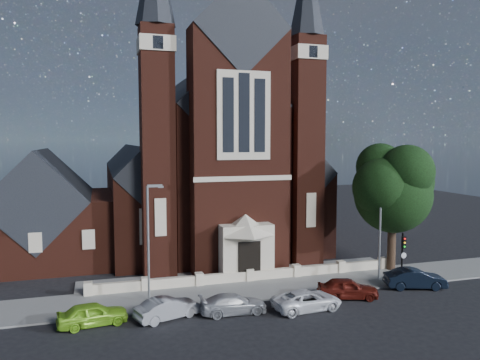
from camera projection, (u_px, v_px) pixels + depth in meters
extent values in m
plane|color=black|center=(222.00, 256.00, 44.67)|extent=(120.00, 120.00, 0.00)
cube|color=slate|center=(258.00, 290.00, 34.66)|extent=(60.00, 5.00, 0.12)
cube|color=slate|center=(242.00, 275.00, 38.47)|extent=(26.00, 3.00, 0.14)
cube|color=beige|center=(249.00, 282.00, 36.57)|extent=(24.00, 0.40, 0.90)
cube|color=#4A1E13|center=(199.00, 175.00, 53.60)|extent=(10.00, 30.00, 14.00)
cube|color=black|center=(199.00, 114.00, 53.00)|extent=(10.00, 30.20, 10.00)
cube|color=#4A1E13|center=(134.00, 205.00, 50.73)|extent=(5.00, 26.00, 8.00)
cube|color=#4A1E13|center=(264.00, 200.00, 55.08)|extent=(5.00, 26.00, 8.00)
cube|color=black|center=(133.00, 168.00, 50.39)|extent=(5.01, 26.20, 5.01)
cube|color=black|center=(264.00, 166.00, 54.74)|extent=(5.01, 26.20, 5.01)
cube|color=#4A1E13|center=(238.00, 153.00, 38.57)|extent=(8.00, 3.00, 20.00)
cube|color=black|center=(238.00, 29.00, 37.71)|extent=(8.00, 3.20, 8.00)
cube|color=beige|center=(244.00, 115.00, 36.83)|extent=(4.40, 0.15, 7.00)
cube|color=black|center=(244.00, 113.00, 36.75)|extent=(0.90, 0.08, 6.20)
cube|color=beige|center=(245.00, 251.00, 37.33)|extent=(4.20, 2.00, 4.40)
cube|color=black|center=(250.00, 262.00, 36.38)|extent=(1.80, 0.12, 3.20)
cone|color=beige|center=(245.00, 224.00, 37.14)|extent=(4.60, 4.60, 1.60)
cube|color=#4A1E13|center=(157.00, 153.00, 37.64)|extent=(2.60, 2.60, 20.00)
cube|color=beige|center=(156.00, 46.00, 36.91)|extent=(2.80, 2.80, 1.20)
cube|color=#4A1E13|center=(305.00, 152.00, 41.41)|extent=(2.60, 2.60, 20.00)
cube|color=beige|center=(306.00, 54.00, 40.68)|extent=(2.80, 2.80, 1.20)
cube|color=#4A1E13|center=(44.00, 229.00, 42.63)|extent=(12.00, 12.00, 6.00)
cube|color=black|center=(43.00, 196.00, 42.38)|extent=(8.49, 12.20, 8.49)
cylinder|color=black|center=(392.00, 242.00, 39.50)|extent=(0.70, 0.70, 5.00)
sphere|color=black|center=(393.00, 195.00, 39.16)|extent=(6.40, 6.40, 6.40)
sphere|color=black|center=(407.00, 172.00, 37.96)|extent=(4.40, 4.40, 4.40)
cylinder|color=gray|center=(148.00, 245.00, 31.52)|extent=(0.16, 0.16, 8.00)
cube|color=gray|center=(155.00, 186.00, 31.32)|extent=(1.00, 0.15, 0.18)
cube|color=gray|center=(161.00, 187.00, 31.45)|extent=(0.35, 0.22, 0.12)
cylinder|color=gray|center=(380.00, 230.00, 36.74)|extent=(0.16, 0.16, 8.00)
cube|color=gray|center=(387.00, 179.00, 36.54)|extent=(1.00, 0.15, 0.18)
cube|color=gray|center=(391.00, 180.00, 36.66)|extent=(0.35, 0.22, 0.12)
cylinder|color=black|center=(402.00, 259.00, 35.77)|extent=(0.14, 0.14, 4.00)
cube|color=black|center=(404.00, 242.00, 35.52)|extent=(0.28, 0.22, 0.90)
sphere|color=red|center=(405.00, 239.00, 35.37)|extent=(0.14, 0.14, 0.14)
sphere|color=#CC8C0C|center=(405.00, 243.00, 35.39)|extent=(0.14, 0.14, 0.14)
sphere|color=#0C9919|center=(405.00, 247.00, 35.42)|extent=(0.14, 0.14, 0.14)
imported|color=#85CA28|center=(93.00, 314.00, 27.90)|extent=(4.29, 2.20, 1.40)
imported|color=gray|center=(168.00, 308.00, 28.94)|extent=(4.34, 2.71, 1.35)
imported|color=#A0A2A7|center=(233.00, 304.00, 29.84)|extent=(4.37, 1.87, 1.26)
imported|color=white|center=(307.00, 300.00, 30.49)|extent=(4.81, 2.52, 1.29)
imported|color=#58160F|center=(348.00, 288.00, 32.70)|extent=(4.52, 2.89, 1.43)
imported|color=black|center=(415.00, 279.00, 34.90)|extent=(4.71, 2.75, 1.47)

